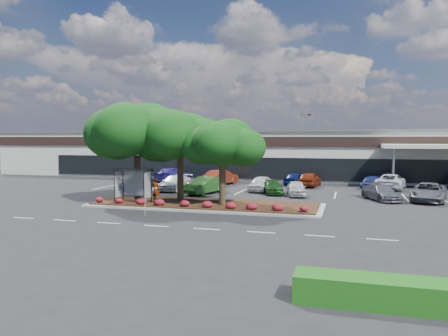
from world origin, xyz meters
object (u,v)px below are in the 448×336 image
(car_0, at_px, (137,183))
(car_1, at_px, (175,183))
(survey_stake, at_px, (145,205))
(light_pole, at_px, (302,150))

(car_0, xyz_separation_m, car_1, (3.43, 1.51, 0.03))
(survey_stake, xyz_separation_m, car_1, (-3.65, 13.99, 0.02))
(light_pole, relative_size, survey_stake, 7.34)
(light_pole, xyz_separation_m, car_0, (-14.63, -16.53, -2.94))
(light_pole, relative_size, car_0, 1.91)
(light_pole, distance_m, car_0, 22.28)
(survey_stake, bearing_deg, car_0, 119.57)
(car_1, bearing_deg, light_pole, 56.55)
(car_0, bearing_deg, car_1, 26.89)
(car_0, bearing_deg, light_pole, 51.62)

